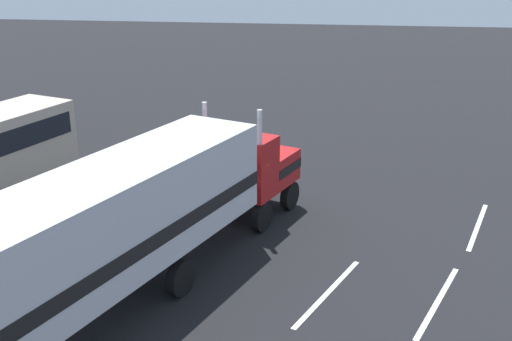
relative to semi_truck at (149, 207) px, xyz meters
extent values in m
plane|color=black|center=(5.36, -1.77, -2.52)|extent=(120.00, 120.00, 0.00)
cube|color=silver|center=(0.18, -5.27, -2.52)|extent=(4.10, 1.89, 0.01)
cube|color=silver|center=(0.11, -8.41, -2.52)|extent=(4.13, 1.81, 0.01)
cube|color=silver|center=(5.54, -10.54, -2.52)|extent=(4.23, 1.54, 0.01)
cube|color=#B21919|center=(6.38, -2.46, -0.82)|extent=(2.58, 2.98, 1.20)
cube|color=#B21919|center=(4.89, -1.89, -0.32)|extent=(2.20, 2.84, 2.20)
cube|color=silver|center=(7.26, -2.80, -0.82)|extent=(0.83, 1.99, 1.08)
cube|color=black|center=(6.38, -2.46, -0.76)|extent=(2.59, 3.02, 0.36)
cylinder|color=silver|center=(4.77, -0.66, 0.28)|extent=(0.18, 0.18, 3.40)
cylinder|color=silver|center=(3.98, -2.72, 0.28)|extent=(0.18, 0.18, 3.40)
cube|color=silver|center=(-1.04, 0.39, 0.23)|extent=(10.73, 6.20, 2.80)
cube|color=black|center=(-1.04, 0.39, -0.19)|extent=(10.75, 6.23, 0.44)
cylinder|color=silver|center=(5.74, -0.82, -1.57)|extent=(1.44, 1.06, 0.64)
cylinder|color=black|center=(7.05, -1.54, -1.97)|extent=(1.13, 0.67, 1.10)
cylinder|color=black|center=(6.26, -3.60, -1.97)|extent=(1.13, 0.67, 1.10)
cylinder|color=black|center=(4.91, -0.72, -1.97)|extent=(1.13, 0.67, 1.10)
cylinder|color=black|center=(4.12, -2.77, -1.97)|extent=(1.13, 0.67, 1.10)
cylinder|color=black|center=(0.29, 1.06, -1.97)|extent=(1.13, 0.67, 1.10)
cylinder|color=black|center=(-0.50, -0.99, -1.97)|extent=(1.13, 0.67, 1.10)
cylinder|color=black|center=(1.34, 2.17, -2.11)|extent=(0.18, 0.18, 0.82)
cylinder|color=black|center=(1.21, 2.24, -2.11)|extent=(0.18, 0.18, 0.82)
cylinder|color=#A5728C|center=(1.27, 2.20, -1.41)|extent=(0.34, 0.34, 0.58)
sphere|color=tan|center=(1.27, 2.20, -1.01)|extent=(0.23, 0.23, 0.23)
cube|color=black|center=(1.37, 2.38, -1.39)|extent=(0.30, 0.26, 0.36)
cylinder|color=black|center=(8.25, 8.70, -2.02)|extent=(1.04, 0.59, 1.00)
cylinder|color=black|center=(7.53, 6.57, -2.02)|extent=(1.04, 0.59, 1.00)
camera|label=1|loc=(-16.10, -5.36, 7.19)|focal=43.97mm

